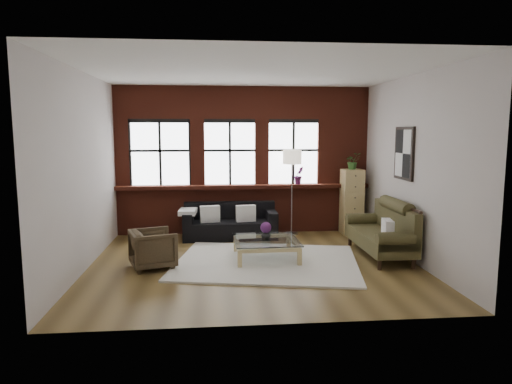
{
  "coord_description": "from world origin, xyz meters",
  "views": [
    {
      "loc": [
        -0.66,
        -7.53,
        2.24
      ],
      "look_at": [
        0.1,
        0.6,
        1.15
      ],
      "focal_mm": 32.0,
      "sensor_mm": 36.0,
      "label": 1
    }
  ],
  "objects": [
    {
      "name": "vase",
      "position": [
        0.24,
        0.21,
        0.45
      ],
      "size": [
        0.18,
        0.18,
        0.17
      ],
      "primitive_type": "imported",
      "rotation": [
        0.0,
        0.0,
        0.12
      ],
      "color": "#B2B2B2",
      "rests_on": "coffee_table"
    },
    {
      "name": "pillow_settee",
      "position": [
        2.22,
        -0.32,
        0.61
      ],
      "size": [
        0.2,
        0.4,
        0.34
      ],
      "primitive_type": "cube",
      "rotation": [
        0.0,
        0.0,
        -0.16
      ],
      "color": "silver",
      "rests_on": "vintage_settee"
    },
    {
      "name": "wall_poster",
      "position": [
        2.72,
        0.3,
        1.85
      ],
      "size": [
        0.05,
        0.74,
        0.94
      ],
      "primitive_type": null,
      "color": "black",
      "rests_on": "wall_right"
    },
    {
      "name": "flowers",
      "position": [
        0.24,
        0.21,
        0.57
      ],
      "size": [
        0.19,
        0.19,
        0.19
      ],
      "primitive_type": "sphere",
      "color": "#58205E",
      "rests_on": "vase"
    },
    {
      "name": "drawer_chest",
      "position": [
        2.35,
        2.1,
        0.71
      ],
      "size": [
        0.44,
        0.44,
        1.42
      ],
      "primitive_type": "cube",
      "color": "tan",
      "rests_on": "floor"
    },
    {
      "name": "floor",
      "position": [
        0.0,
        0.0,
        0.0
      ],
      "size": [
        5.5,
        5.5,
        0.0
      ],
      "primitive_type": "plane",
      "color": "brown",
      "rests_on": "ground"
    },
    {
      "name": "vintage_settee",
      "position": [
        2.3,
        0.25,
        0.5
      ],
      "size": [
        0.84,
        1.88,
        1.0
      ],
      "primitive_type": null,
      "color": "#3D381C",
      "rests_on": "floor"
    },
    {
      "name": "window_left",
      "position": [
        -1.8,
        2.45,
        1.75
      ],
      "size": [
        1.38,
        0.1,
        1.5
      ],
      "primitive_type": null,
      "color": "black",
      "rests_on": "brick_backwall"
    },
    {
      "name": "window_right",
      "position": [
        1.1,
        2.45,
        1.75
      ],
      "size": [
        1.38,
        0.1,
        1.5
      ],
      "primitive_type": null,
      "color": "black",
      "rests_on": "brick_backwall"
    },
    {
      "name": "pillow_b",
      "position": [
        -0.0,
        1.8,
        0.54
      ],
      "size": [
        0.42,
        0.21,
        0.34
      ],
      "primitive_type": "cube",
      "rotation": [
        0.0,
        0.0,
        0.19
      ],
      "color": "silver",
      "rests_on": "dark_sofa"
    },
    {
      "name": "wall_left",
      "position": [
        -2.75,
        0.0,
        1.6
      ],
      "size": [
        0.0,
        5.0,
        5.0
      ],
      "primitive_type": "plane",
      "rotation": [
        1.57,
        0.0,
        1.57
      ],
      "color": "beige",
      "rests_on": "ground"
    },
    {
      "name": "sill_ledge",
      "position": [
        0.0,
        2.35,
        1.04
      ],
      "size": [
        5.5,
        0.3,
        0.08
      ],
      "primitive_type": "cube",
      "color": "maroon",
      "rests_on": "brick_backwall"
    },
    {
      "name": "shag_rug",
      "position": [
        0.23,
        -0.0,
        0.02
      ],
      "size": [
        3.46,
        2.94,
        0.03
      ],
      "primitive_type": "cube",
      "rotation": [
        0.0,
        0.0,
        -0.19
      ],
      "color": "beige",
      "rests_on": "floor"
    },
    {
      "name": "wall_front",
      "position": [
        0.0,
        -2.5,
        1.6
      ],
      "size": [
        5.5,
        0.0,
        5.5
      ],
      "primitive_type": "plane",
      "rotation": [
        -1.57,
        0.0,
        0.0
      ],
      "color": "beige",
      "rests_on": "ground"
    },
    {
      "name": "pillow_a",
      "position": [
        -0.74,
        1.8,
        0.54
      ],
      "size": [
        0.42,
        0.21,
        0.34
      ],
      "primitive_type": "cube",
      "rotation": [
        0.0,
        0.0,
        0.19
      ],
      "color": "silver",
      "rests_on": "dark_sofa"
    },
    {
      "name": "sill_plant",
      "position": [
        1.21,
        2.32,
        1.28
      ],
      "size": [
        0.26,
        0.24,
        0.4
      ],
      "primitive_type": "imported",
      "rotation": [
        0.0,
        0.0,
        0.33
      ],
      "color": "#58205E",
      "rests_on": "sill_ledge"
    },
    {
      "name": "brick_backwall",
      "position": [
        0.0,
        2.44,
        1.6
      ],
      "size": [
        5.5,
        0.12,
        3.2
      ],
      "primitive_type": null,
      "color": "maroon",
      "rests_on": "floor"
    },
    {
      "name": "armchair",
      "position": [
        -1.67,
        -0.1,
        0.32
      ],
      "size": [
        0.88,
        0.87,
        0.64
      ],
      "primitive_type": "imported",
      "rotation": [
        0.0,
        0.0,
        1.9
      ],
      "color": "#392C1C",
      "rests_on": "floor"
    },
    {
      "name": "dark_sofa",
      "position": [
        -0.33,
        1.9,
        0.35
      ],
      "size": [
        1.95,
        0.79,
        0.71
      ],
      "primitive_type": null,
      "color": "black",
      "rests_on": "floor"
    },
    {
      "name": "floor_lamp",
      "position": [
        1.02,
        2.14,
        1.0
      ],
      "size": [
        0.4,
        0.4,
        1.99
      ],
      "primitive_type": null,
      "color": "#A5A5A8",
      "rests_on": "floor"
    },
    {
      "name": "wall_back",
      "position": [
        0.0,
        2.5,
        1.6
      ],
      "size": [
        5.5,
        0.0,
        5.5
      ],
      "primitive_type": "plane",
      "rotation": [
        1.57,
        0.0,
        0.0
      ],
      "color": "beige",
      "rests_on": "ground"
    },
    {
      "name": "window_mid",
      "position": [
        -0.3,
        2.45,
        1.75
      ],
      "size": [
        1.38,
        0.1,
        1.5
      ],
      "primitive_type": null,
      "color": "black",
      "rests_on": "brick_backwall"
    },
    {
      "name": "coffee_table",
      "position": [
        0.24,
        0.21,
        0.18
      ],
      "size": [
        1.14,
        1.14,
        0.38
      ],
      "primitive_type": null,
      "rotation": [
        0.0,
        0.0,
        0.02
      ],
      "color": "tan",
      "rests_on": "shag_rug"
    },
    {
      "name": "wall_right",
      "position": [
        2.75,
        0.0,
        1.6
      ],
      "size": [
        0.0,
        5.0,
        5.0
      ],
      "primitive_type": "plane",
      "rotation": [
        1.57,
        0.0,
        -1.57
      ],
      "color": "beige",
      "rests_on": "ground"
    },
    {
      "name": "potted_plant_top",
      "position": [
        2.35,
        2.1,
        1.6
      ],
      "size": [
        0.36,
        0.32,
        0.36
      ],
      "primitive_type": "imported",
      "rotation": [
        0.0,
        0.0,
        0.14
      ],
      "color": "#2D5923",
      "rests_on": "drawer_chest"
    },
    {
      "name": "ceiling",
      "position": [
        0.0,
        0.0,
        3.2
      ],
      "size": [
        5.5,
        5.5,
        0.0
      ],
      "primitive_type": "plane",
      "rotation": [
        3.14,
        0.0,
        0.0
      ],
      "color": "white",
      "rests_on": "ground"
    }
  ]
}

